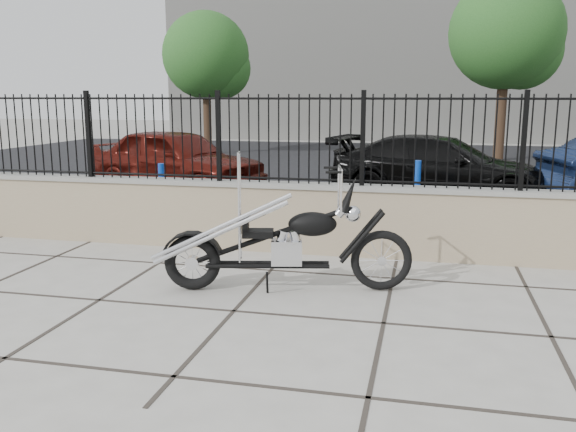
{
  "coord_description": "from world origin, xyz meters",
  "views": [
    {
      "loc": [
        1.84,
        -5.57,
        2.14
      ],
      "look_at": [
        0.32,
        1.08,
        0.79
      ],
      "focal_mm": 38.0,
      "sensor_mm": 36.0,
      "label": 1
    }
  ],
  "objects": [
    {
      "name": "retaining_wall",
      "position": [
        0.0,
        2.5,
        0.48
      ],
      "size": [
        14.0,
        0.36,
        0.96
      ],
      "primitive_type": "cube",
      "color": "gray",
      "rests_on": "ground_plane"
    },
    {
      "name": "iron_fence",
      "position": [
        0.0,
        2.5,
        1.56
      ],
      "size": [
        14.0,
        0.08,
        1.2
      ],
      "primitive_type": "cube",
      "color": "black",
      "rests_on": "retaining_wall"
    },
    {
      "name": "chopper_motorcycle",
      "position": [
        0.32,
        0.78,
        0.79
      ],
      "size": [
        2.66,
        1.01,
        1.57
      ],
      "primitive_type": null,
      "rotation": [
        0.0,
        0.0,
        0.21
      ],
      "color": "black",
      "rests_on": "ground_plane"
    },
    {
      "name": "car_black",
      "position": [
        2.12,
        7.38,
        0.66
      ],
      "size": [
        4.85,
        2.72,
        1.33
      ],
      "primitive_type": "imported",
      "rotation": [
        0.0,
        0.0,
        1.37
      ],
      "color": "black",
      "rests_on": "parking_lot"
    },
    {
      "name": "background_building",
      "position": [
        0.0,
        26.5,
        4.0
      ],
      "size": [
        22.0,
        6.0,
        8.0
      ],
      "primitive_type": "cube",
      "color": "beige",
      "rests_on": "ground_plane"
    },
    {
      "name": "parking_lot",
      "position": [
        0.0,
        12.5,
        0.0
      ],
      "size": [
        30.0,
        30.0,
        0.0
      ],
      "primitive_type": "plane",
      "color": "black",
      "rests_on": "ground"
    },
    {
      "name": "tree_left",
      "position": [
        -6.19,
        16.05,
        3.72
      ],
      "size": [
        3.15,
        3.15,
        5.31
      ],
      "rotation": [
        0.0,
        0.0,
        0.31
      ],
      "color": "#382619",
      "rests_on": "ground_plane"
    },
    {
      "name": "car_red",
      "position": [
        -3.64,
        7.13,
        0.72
      ],
      "size": [
        4.57,
        3.04,
        1.44
      ],
      "primitive_type": "imported",
      "rotation": [
        0.0,
        0.0,
        1.22
      ],
      "color": "#4C100A",
      "rests_on": "parking_lot"
    },
    {
      "name": "bollard_a",
      "position": [
        -2.92,
        4.75,
        0.46
      ],
      "size": [
        0.12,
        0.12,
        0.92
      ],
      "primitive_type": "cylinder",
      "rotation": [
        0.0,
        0.0,
        0.12
      ],
      "color": "blue",
      "rests_on": "ground_plane"
    },
    {
      "name": "tree_right",
      "position": [
        4.15,
        15.97,
        4.31
      ],
      "size": [
        3.65,
        3.65,
        6.15
      ],
      "rotation": [
        0.0,
        0.0,
        -0.24
      ],
      "color": "#382619",
      "rests_on": "ground_plane"
    },
    {
      "name": "bollard_b",
      "position": [
        1.68,
        4.99,
        0.53
      ],
      "size": [
        0.15,
        0.15,
        1.05
      ],
      "primitive_type": "cylinder",
      "rotation": [
        0.0,
        0.0,
        0.25
      ],
      "color": "#0B2EAF",
      "rests_on": "ground_plane"
    },
    {
      "name": "ground_plane",
      "position": [
        0.0,
        0.0,
        0.0
      ],
      "size": [
        90.0,
        90.0,
        0.0
      ],
      "primitive_type": "plane",
      "color": "#99968E",
      "rests_on": "ground"
    }
  ]
}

